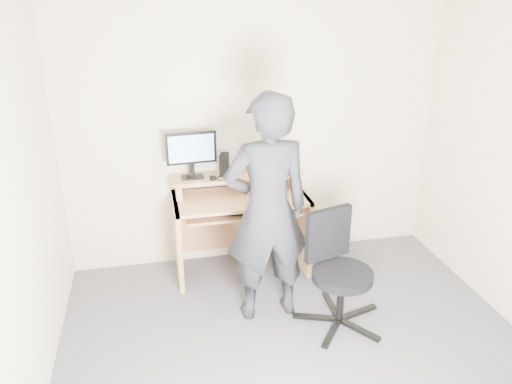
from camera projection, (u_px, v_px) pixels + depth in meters
name	position (u px, v px, depth m)	size (l,w,h in m)	color
ground	(308.00, 371.00, 3.49)	(3.50, 3.50, 0.00)	#55555A
back_wall	(255.00, 132.00, 4.59)	(3.50, 0.02, 2.50)	beige
desk	(239.00, 213.00, 4.62)	(1.20, 0.60, 0.91)	tan
monitor	(191.00, 151.00, 4.36)	(0.45, 0.12, 0.42)	black
external_drive	(224.00, 164.00, 4.49)	(0.07, 0.13, 0.20)	black
travel_mug	(242.00, 164.00, 4.55)	(0.08, 0.08, 0.18)	#B1B2B6
smartphone	(276.00, 173.00, 4.57)	(0.07, 0.13, 0.01)	black
charger	(213.00, 178.00, 4.40)	(0.04, 0.04, 0.04)	black
headphones	(228.00, 173.00, 4.57)	(0.16, 0.16, 0.02)	silver
keyboard	(228.00, 210.00, 4.40)	(0.46, 0.18, 0.03)	black
mouse	(269.00, 197.00, 4.42)	(0.10, 0.06, 0.04)	black
office_chair	(337.00, 266.00, 3.86)	(0.72, 0.69, 0.90)	black
person	(267.00, 211.00, 3.79)	(0.67, 0.44, 1.84)	black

